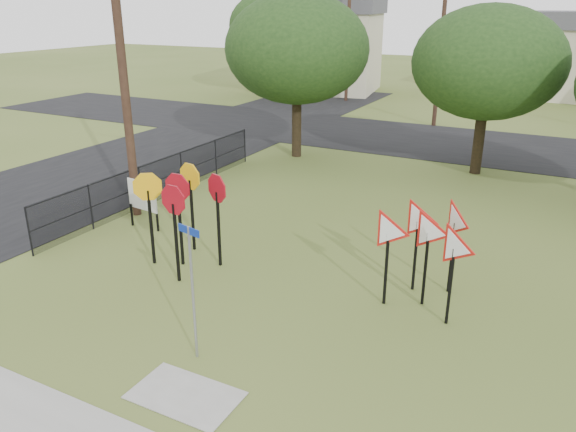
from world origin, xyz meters
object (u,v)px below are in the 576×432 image
Objects in this scene: stop_sign_cluster at (182,198)px; yield_sign_cluster at (429,234)px; info_board at (142,197)px; street_name_sign at (192,285)px.

yield_sign_cluster is (6.34, 0.95, -0.16)m from stop_sign_cluster.
yield_sign_cluster reaches higher than info_board.
street_name_sign is 7.52m from info_board.
yield_sign_cluster is at bearing 51.40° from street_name_sign.
stop_sign_cluster reaches higher than info_board.
street_name_sign reaches higher than info_board.
info_board is at bearing 151.42° from stop_sign_cluster.
street_name_sign is 4.46m from stop_sign_cluster.
yield_sign_cluster is at bearing -3.57° from info_board.
info_board is (-9.13, 0.57, -0.73)m from yield_sign_cluster.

